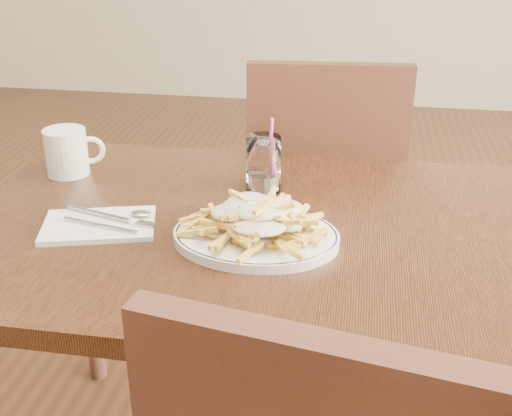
% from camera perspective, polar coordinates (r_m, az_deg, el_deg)
% --- Properties ---
extents(table, '(1.20, 0.80, 0.75)m').
position_cam_1_polar(table, '(1.31, -0.25, -4.47)').
color(table, black).
rests_on(table, ground).
extents(chair_far, '(0.47, 0.47, 0.95)m').
position_cam_1_polar(chair_far, '(1.95, 6.01, 1.51)').
color(chair_far, black).
rests_on(chair_far, ground).
extents(fries_plate, '(0.32, 0.28, 0.02)m').
position_cam_1_polar(fries_plate, '(1.20, -0.00, -2.54)').
color(fries_plate, white).
rests_on(fries_plate, table).
extents(loaded_fries, '(0.28, 0.24, 0.07)m').
position_cam_1_polar(loaded_fries, '(1.18, -0.00, -0.50)').
color(loaded_fries, gold).
rests_on(loaded_fries, fries_plate).
extents(napkin, '(0.24, 0.19, 0.01)m').
position_cam_1_polar(napkin, '(1.29, -13.79, -1.49)').
color(napkin, silver).
rests_on(napkin, table).
extents(cutlery, '(0.21, 0.11, 0.01)m').
position_cam_1_polar(cutlery, '(1.29, -13.74, -1.02)').
color(cutlery, silver).
rests_on(cutlery, napkin).
extents(water_glass, '(0.08, 0.08, 0.17)m').
position_cam_1_polar(water_glass, '(1.40, 0.67, 3.65)').
color(water_glass, white).
rests_on(water_glass, table).
extents(coffee_mug, '(0.13, 0.10, 0.11)m').
position_cam_1_polar(coffee_mug, '(1.56, -16.39, 4.81)').
color(coffee_mug, white).
rests_on(coffee_mug, table).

